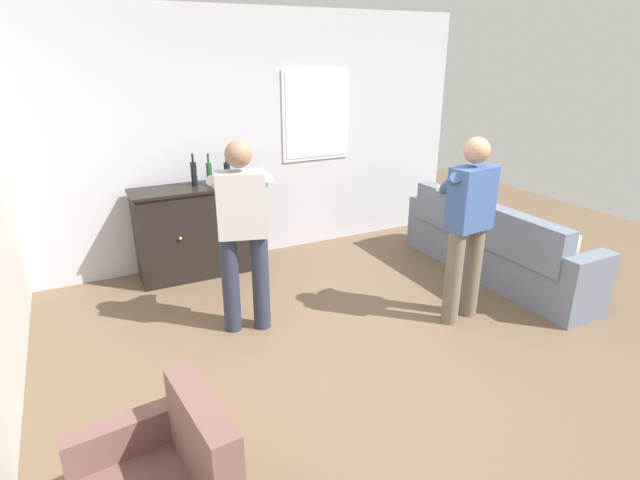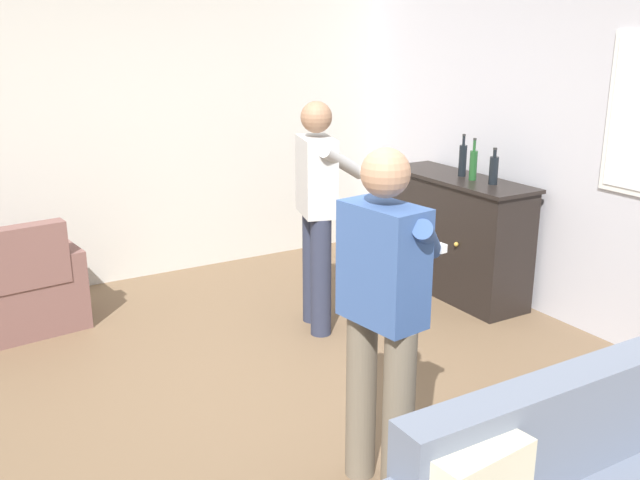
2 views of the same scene
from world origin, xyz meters
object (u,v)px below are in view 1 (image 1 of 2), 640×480
object	(u,v)px
couch	(491,248)
bottle_liquor_amber	(227,172)
person_standing_left	(243,229)
sideboard_cabinet	(201,231)
bottle_spirits_clear	(209,173)
person_standing_right	(468,222)
bottle_wine_green	(194,173)

from	to	relation	value
couch	bottle_liquor_amber	bearing A→B (deg)	147.75
person_standing_left	sideboard_cabinet	bearing A→B (deg)	91.91
person_standing_left	bottle_spirits_clear	bearing A→B (deg)	85.89
person_standing_left	person_standing_right	size ratio (longest dim) A/B	1.00
couch	sideboard_cabinet	bearing A→B (deg)	151.61
person_standing_left	person_standing_right	bearing A→B (deg)	-21.58
sideboard_cabinet	bottle_wine_green	size ratio (longest dim) A/B	4.06
sideboard_cabinet	bottle_spirits_clear	size ratio (longest dim) A/B	4.18
couch	bottle_wine_green	distance (m)	3.30
sideboard_cabinet	bottle_wine_green	bearing A→B (deg)	108.87
sideboard_cabinet	bottle_wine_green	distance (m)	0.63
bottle_spirits_clear	person_standing_left	distance (m)	1.38
sideboard_cabinet	person_standing_right	world-z (taller)	person_standing_right
couch	person_standing_left	world-z (taller)	person_standing_left
sideboard_cabinet	person_standing_left	size ratio (longest dim) A/B	0.83
person_standing_left	person_standing_right	xyz separation A→B (m)	(1.81, -0.72, 0.00)
bottle_wine_green	bottle_liquor_amber	world-z (taller)	bottle_wine_green
bottle_liquor_amber	person_standing_right	size ratio (longest dim) A/B	0.17
couch	person_standing_right	xyz separation A→B (m)	(-0.94, -0.57, 0.60)
person_standing_right	sideboard_cabinet	bearing A→B (deg)	131.82
couch	person_standing_right	size ratio (longest dim) A/B	1.43
person_standing_left	couch	bearing A→B (deg)	-3.13
bottle_liquor_amber	bottle_wine_green	bearing A→B (deg)	179.49
person_standing_left	person_standing_right	world-z (taller)	same
bottle_wine_green	person_standing_left	size ratio (longest dim) A/B	0.20
bottle_wine_green	person_standing_left	distance (m)	1.41
bottle_spirits_clear	person_standing_left	xyz separation A→B (m)	(-0.10, -1.37, -0.19)
sideboard_cabinet	person_standing_left	world-z (taller)	person_standing_left
couch	person_standing_right	distance (m)	1.25
couch	sideboard_cabinet	size ratio (longest dim) A/B	1.73
couch	bottle_wine_green	size ratio (longest dim) A/B	7.00
bottle_wine_green	person_standing_right	distance (m)	2.83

